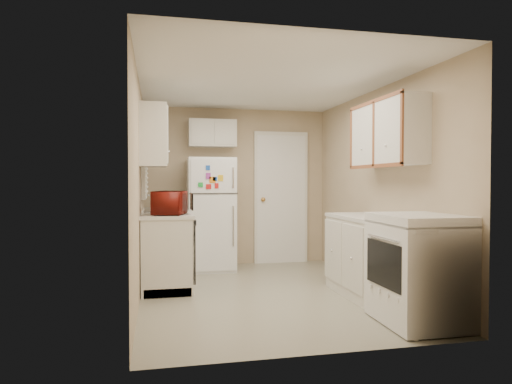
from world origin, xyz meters
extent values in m
plane|color=#AEA994|center=(0.00, 0.00, 0.00)|extent=(3.80, 3.80, 0.00)
plane|color=white|center=(0.00, 0.00, 2.40)|extent=(3.80, 3.80, 0.00)
plane|color=tan|center=(-1.40, 0.00, 1.20)|extent=(3.80, 3.80, 0.00)
plane|color=tan|center=(1.40, 0.00, 1.20)|extent=(3.80, 3.80, 0.00)
plane|color=tan|center=(0.00, 1.90, 1.20)|extent=(2.80, 2.80, 0.00)
plane|color=tan|center=(0.00, -1.90, 1.20)|extent=(2.80, 2.80, 0.00)
cube|color=silver|center=(-1.10, 0.90, 0.45)|extent=(0.60, 1.80, 0.90)
cube|color=black|center=(-0.81, 0.30, 0.49)|extent=(0.03, 0.58, 0.72)
cube|color=gray|center=(-1.10, 1.05, 0.86)|extent=(0.54, 0.74, 0.16)
imported|color=maroon|center=(-1.07, 0.28, 1.05)|extent=(0.53, 0.37, 0.32)
imported|color=silver|center=(-1.15, 1.44, 1.00)|extent=(0.10, 0.10, 0.22)
cube|color=silver|center=(-1.36, 1.05, 1.60)|extent=(0.10, 0.98, 1.08)
cube|color=silver|center=(-1.25, 0.22, 1.80)|extent=(0.30, 0.45, 0.70)
cube|color=white|center=(-0.45, 1.51, 0.81)|extent=(0.68, 0.66, 1.62)
cube|color=silver|center=(-0.40, 1.75, 2.00)|extent=(0.70, 0.30, 0.40)
cube|color=white|center=(0.70, 1.86, 1.02)|extent=(0.86, 0.06, 2.08)
cube|color=silver|center=(1.10, -0.80, 0.45)|extent=(0.60, 2.00, 0.90)
cube|color=white|center=(1.08, -1.39, 0.50)|extent=(0.69, 0.84, 1.00)
cube|color=silver|center=(1.25, -0.50, 1.80)|extent=(0.30, 1.20, 0.70)
camera|label=1|loc=(-1.21, -5.07, 1.29)|focal=32.00mm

